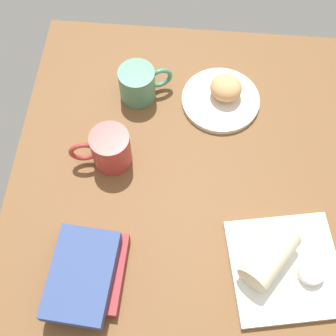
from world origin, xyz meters
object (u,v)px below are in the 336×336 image
Objects in this scene: breakfast_wrap at (270,257)px; scone_pastry at (226,88)px; sauce_cup at (311,273)px; coffee_mug at (109,149)px; square_plate at (285,268)px; round_plate at (221,100)px; book_stack at (86,273)px; second_mug at (139,83)px.

scone_pastry is at bearing -42.14° from breakfast_wrap.
coffee_mug is at bearing 61.71° from sauce_cup.
round_plate is at bearing 19.59° from square_plate.
coffee_mug is (29.51, -1.04, 2.00)cm from book_stack.
breakfast_wrap is 44.07cm from coffee_mug.
book_stack is at bearing 95.19° from sauce_cup.
scone_pastry is 1.49× the size of sauce_cup.
scone_pastry is at bearing 17.90° from square_plate.
square_plate is 48.26cm from coffee_mug.
round_plate is at bearing 24.80° from sauce_cup.
second_mug is (-0.80, 22.44, 0.39)cm from scone_pastry.
coffee_mug is (24.05, 41.61, 4.36)cm from square_plate.
second_mug reaches higher than sauce_cup.
scone_pastry is 0.60× the size of second_mug.
square_plate is 6.06cm from breakfast_wrap.
round_plate is 21.82cm from second_mug.
book_stack reaches higher than sauce_cup.
sauce_cup is 0.26× the size of book_stack.
round_plate is 1.48× the size of breakfast_wrap.
sauce_cup is (-1.12, -5.14, 2.05)cm from square_plate.
round_plate is 32.91cm from coffee_mug.
breakfast_wrap is (2.01, 9.26, 2.32)cm from sauce_cup.
sauce_cup is 53.15cm from coffee_mug.
round_plate is 49.29cm from sauce_cup.
scone_pastry is 0.35× the size of square_plate.
sauce_cup is 47.99cm from book_stack.
sauce_cup is 9.75cm from breakfast_wrap.
scone_pastry reaches higher than square_plate.
second_mug is (0.53, 21.44, 4.03)cm from round_plate.
breakfast_wrap reaches higher than square_plate.
breakfast_wrap is 0.94× the size of coffee_mug.
sauce_cup is at bearing -84.81° from book_stack.
coffee_mug is at bearing 59.97° from square_plate.
coffee_mug reaches higher than scone_pastry.
scone_pastry is 50.07cm from sauce_cup.
second_mug is at bearing 88.58° from round_plate.
book_stack is (-4.34, 47.80, 0.32)cm from sauce_cup.
square_plate is at bearing -120.03° from coffee_mug.
round_plate is at bearing -53.18° from coffee_mug.
coffee_mug reaches higher than sauce_cup.
book_stack is (-50.38, 28.14, -1.17)cm from scone_pastry.
coffee_mug is 20.61cm from second_mug.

